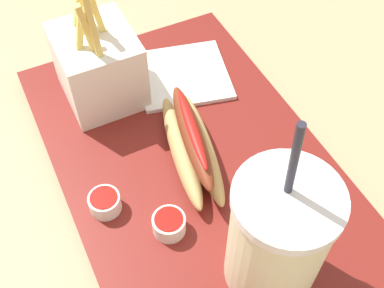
# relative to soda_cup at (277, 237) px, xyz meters

# --- Properties ---
(ground_plane) EXTENTS (2.40, 2.40, 0.02)m
(ground_plane) POSITION_rel_soda_cup_xyz_m (0.16, 0.01, -0.10)
(ground_plane) COLOR tan
(food_tray) EXTENTS (0.49, 0.31, 0.02)m
(food_tray) POSITION_rel_soda_cup_xyz_m (0.16, 0.01, -0.08)
(food_tray) COLOR maroon
(food_tray) RESTS_ON ground_plane
(soda_cup) EXTENTS (0.09, 0.09, 0.23)m
(soda_cup) POSITION_rel_soda_cup_xyz_m (0.00, 0.00, 0.00)
(soda_cup) COLOR beige
(soda_cup) RESTS_ON food_tray
(fries_basket) EXTENTS (0.11, 0.10, 0.17)m
(fries_basket) POSITION_rel_soda_cup_xyz_m (0.31, 0.06, -0.02)
(fries_basket) COLOR white
(fries_basket) RESTS_ON food_tray
(hot_dog_1) EXTENTS (0.18, 0.08, 0.06)m
(hot_dog_1) POSITION_rel_soda_cup_xyz_m (0.17, 0.01, -0.05)
(hot_dog_1) COLOR tan
(hot_dog_1) RESTS_ON food_tray
(ketchup_cup_1) EXTENTS (0.04, 0.04, 0.02)m
(ketchup_cup_1) POSITION_rel_soda_cup_xyz_m (0.09, 0.07, -0.06)
(ketchup_cup_1) COLOR white
(ketchup_cup_1) RESTS_ON food_tray
(ketchup_cup_2) EXTENTS (0.04, 0.04, 0.02)m
(ketchup_cup_2) POSITION_rel_soda_cup_xyz_m (0.14, 0.12, -0.06)
(ketchup_cup_2) COLOR white
(ketchup_cup_2) RESTS_ON food_tray
(napkin_stack) EXTENTS (0.14, 0.14, 0.01)m
(napkin_stack) POSITION_rel_soda_cup_xyz_m (0.29, -0.04, -0.07)
(napkin_stack) COLOR white
(napkin_stack) RESTS_ON food_tray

